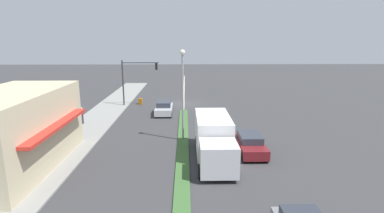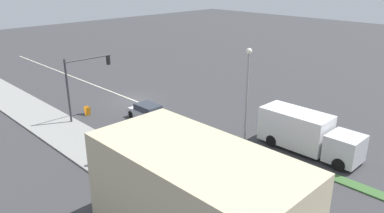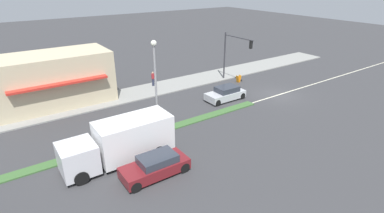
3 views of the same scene
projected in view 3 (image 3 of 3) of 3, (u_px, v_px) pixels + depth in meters
name	position (u px, v px, depth m)	size (l,w,h in m)	color
ground_plane	(118.00, 144.00, 22.66)	(160.00, 160.00, 0.00)	#38383A
sidewalk_right	(78.00, 106.00, 29.17)	(4.00, 73.00, 0.12)	gray
lane_marking_center	(278.00, 95.00, 32.03)	(0.16, 60.00, 0.01)	beige
building_corner_store	(54.00, 79.00, 28.75)	(5.79, 10.55, 4.94)	#C6B793
traffic_signal_main	(233.00, 50.00, 34.46)	(4.59, 0.34, 5.60)	#333338
street_lamp	(155.00, 76.00, 22.55)	(0.44, 0.44, 7.37)	gray
pedestrian	(153.00, 78.00, 34.08)	(0.34, 0.34, 1.66)	#282D42
warning_aframe_sign	(238.00, 79.00, 35.76)	(0.45, 0.53, 0.84)	orange
delivery_truck	(122.00, 141.00, 20.18)	(2.44, 7.50, 2.87)	silver
sedan_maroon	(156.00, 166.00, 18.91)	(1.84, 4.31, 1.39)	maroon
sedan_silver	(226.00, 94.00, 30.57)	(1.85, 4.13, 1.41)	#B7BABF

